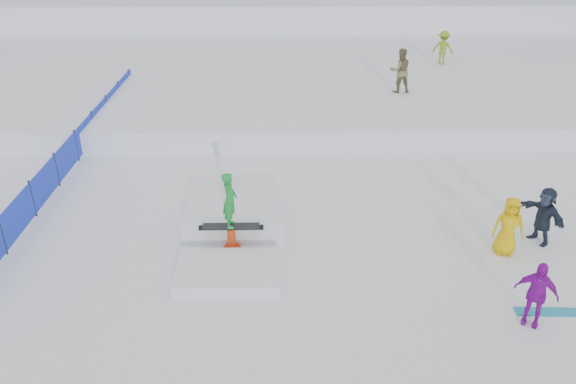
{
  "coord_description": "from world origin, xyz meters",
  "views": [
    {
      "loc": [
        0.26,
        -10.9,
        7.75
      ],
      "look_at": [
        0.5,
        2.0,
        1.1
      ],
      "focal_mm": 35.0,
      "sensor_mm": 36.0,
      "label": 1
    }
  ],
  "objects_px": {
    "walker_olive": "(400,70)",
    "spectator_purple": "(536,294)",
    "spectator_dark": "(544,215)",
    "jib_rail_feature": "(233,227)",
    "walker_ygreen": "(443,48)",
    "spectator_yellow": "(508,226)",
    "safety_fence": "(76,145)"
  },
  "relations": [
    {
      "from": "jib_rail_feature",
      "to": "spectator_dark",
      "type": "bearing_deg",
      "value": -2.53
    },
    {
      "from": "safety_fence",
      "to": "spectator_yellow",
      "type": "xyz_separation_m",
      "value": [
        12.35,
        -5.86,
        0.21
      ]
    },
    {
      "from": "safety_fence",
      "to": "jib_rail_feature",
      "type": "bearing_deg",
      "value": -41.89
    },
    {
      "from": "spectator_purple",
      "to": "spectator_yellow",
      "type": "height_order",
      "value": "spectator_yellow"
    },
    {
      "from": "jib_rail_feature",
      "to": "walker_ygreen",
      "type": "bearing_deg",
      "value": 57.7
    },
    {
      "from": "safety_fence",
      "to": "walker_olive",
      "type": "bearing_deg",
      "value": 22.88
    },
    {
      "from": "walker_ygreen",
      "to": "spectator_yellow",
      "type": "xyz_separation_m",
      "value": [
        -2.38,
        -15.33,
        -0.83
      ]
    },
    {
      "from": "walker_ygreen",
      "to": "spectator_purple",
      "type": "relative_size",
      "value": 1.07
    },
    {
      "from": "walker_ygreen",
      "to": "jib_rail_feature",
      "type": "xyz_separation_m",
      "value": [
        -9.15,
        -14.47,
        -1.29
      ]
    },
    {
      "from": "spectator_yellow",
      "to": "walker_ygreen",
      "type": "bearing_deg",
      "value": 88.79
    },
    {
      "from": "walker_ygreen",
      "to": "spectator_dark",
      "type": "bearing_deg",
      "value": 114.19
    },
    {
      "from": "jib_rail_feature",
      "to": "safety_fence",
      "type": "bearing_deg",
      "value": 138.11
    },
    {
      "from": "walker_olive",
      "to": "spectator_purple",
      "type": "height_order",
      "value": "walker_olive"
    },
    {
      "from": "spectator_purple",
      "to": "spectator_dark",
      "type": "height_order",
      "value": "spectator_dark"
    },
    {
      "from": "walker_ygreen",
      "to": "spectator_purple",
      "type": "height_order",
      "value": "walker_ygreen"
    },
    {
      "from": "spectator_purple",
      "to": "walker_ygreen",
      "type": "bearing_deg",
      "value": 112.59
    },
    {
      "from": "walker_olive",
      "to": "spectator_yellow",
      "type": "height_order",
      "value": "walker_olive"
    },
    {
      "from": "spectator_yellow",
      "to": "spectator_dark",
      "type": "xyz_separation_m",
      "value": [
        1.08,
        0.51,
        -0.0
      ]
    },
    {
      "from": "spectator_purple",
      "to": "jib_rail_feature",
      "type": "relative_size",
      "value": 0.34
    },
    {
      "from": "safety_fence",
      "to": "spectator_yellow",
      "type": "bearing_deg",
      "value": -25.4
    },
    {
      "from": "walker_ygreen",
      "to": "spectator_dark",
      "type": "height_order",
      "value": "walker_ygreen"
    },
    {
      "from": "safety_fence",
      "to": "spectator_purple",
      "type": "distance_m",
      "value": 14.64
    },
    {
      "from": "spectator_purple",
      "to": "jib_rail_feature",
      "type": "xyz_separation_m",
      "value": [
        -6.36,
        3.47,
        -0.43
      ]
    },
    {
      "from": "walker_olive",
      "to": "spectator_purple",
      "type": "distance_m",
      "value": 13.47
    },
    {
      "from": "walker_ygreen",
      "to": "spectator_purple",
      "type": "xyz_separation_m",
      "value": [
        -2.78,
        -17.94,
        -0.85
      ]
    },
    {
      "from": "spectator_yellow",
      "to": "spectator_dark",
      "type": "bearing_deg",
      "value": 32.91
    },
    {
      "from": "walker_olive",
      "to": "jib_rail_feature",
      "type": "xyz_separation_m",
      "value": [
        -6.17,
        -9.96,
        -1.4
      ]
    },
    {
      "from": "spectator_purple",
      "to": "spectator_yellow",
      "type": "bearing_deg",
      "value": 112.55
    },
    {
      "from": "safety_fence",
      "to": "spectator_purple",
      "type": "bearing_deg",
      "value": -35.37
    },
    {
      "from": "spectator_purple",
      "to": "spectator_dark",
      "type": "xyz_separation_m",
      "value": [
        1.49,
        3.13,
        0.02
      ]
    },
    {
      "from": "spectator_purple",
      "to": "walker_olive",
      "type": "bearing_deg",
      "value": 122.21
    },
    {
      "from": "spectator_yellow",
      "to": "spectator_dark",
      "type": "height_order",
      "value": "spectator_yellow"
    }
  ]
}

